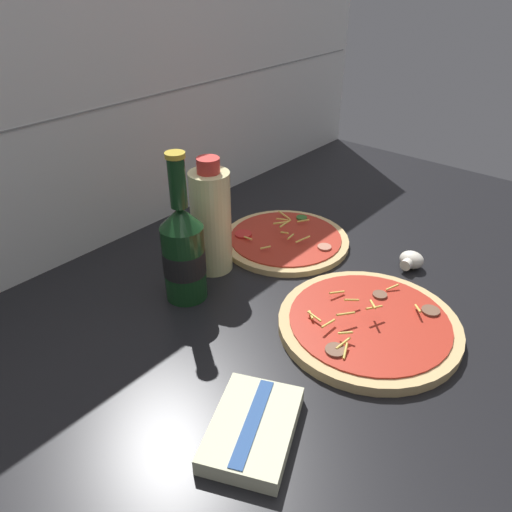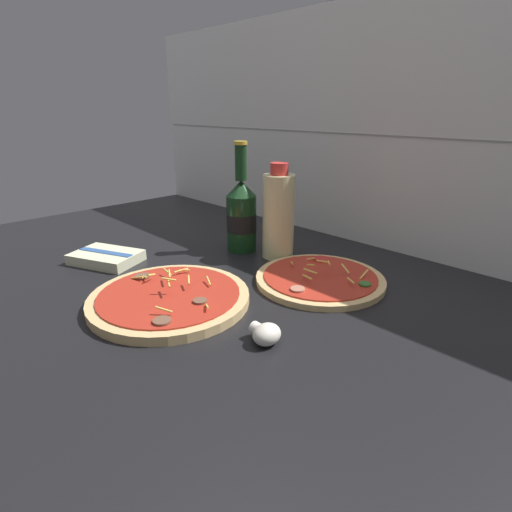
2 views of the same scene
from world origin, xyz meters
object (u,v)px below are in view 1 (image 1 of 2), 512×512
beer_bottle (183,251)px  oil_bottle (211,220)px  pizza_far (285,240)px  mushroom_left (411,260)px  pizza_near (369,324)px  dish_towel (253,428)px

beer_bottle → oil_bottle: size_ratio=1.19×
pizza_far → mushroom_left: 25.48cm
beer_bottle → oil_bottle: bearing=16.7°
pizza_near → dish_towel: pizza_near is taller
pizza_far → mushroom_left: bearing=-71.6°
mushroom_left → dish_towel: mushroom_left is taller
beer_bottle → mushroom_left: (34.11, -26.24, -7.53)cm
pizza_near → pizza_far: (13.58, 27.21, -0.23)cm
pizza_near → oil_bottle: bearing=95.0°
pizza_near → oil_bottle: (-2.84, 32.18, 9.21)cm
pizza_far → oil_bottle: 19.59cm
beer_bottle → mushroom_left: size_ratio=5.39×
pizza_far → oil_bottle: oil_bottle is taller
mushroom_left → beer_bottle: bearing=142.4°
pizza_near → beer_bottle: size_ratio=1.10×
pizza_near → pizza_far: 30.41cm
oil_bottle → mushroom_left: (24.47, -29.13, -8.56)cm
pizza_far → dish_towel: size_ratio=1.49×
pizza_near → dish_towel: size_ratio=1.66×
pizza_near → mushroom_left: (21.63, 3.05, 0.65)cm
pizza_near → oil_bottle: oil_bottle is taller
oil_bottle → pizza_near: bearing=-85.0°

